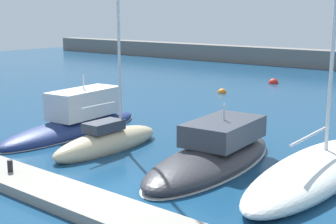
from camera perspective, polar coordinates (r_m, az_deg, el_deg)
ground_plane at (r=17.00m, az=-4.98°, el=-9.57°), size 120.00×120.00×0.00m
dock_pier at (r=15.82m, az=-9.51°, el=-10.66°), size 22.61×1.83×0.35m
motorboat_navy_nearest at (r=25.85m, az=-10.74°, el=-1.09°), size 3.51×9.76×3.30m
sailboat_sand_second at (r=22.22m, az=-7.12°, el=-3.32°), size 1.72×6.21×13.13m
motorboat_charcoal_third at (r=19.94m, az=5.44°, el=-5.03°), size 3.77×9.06×2.79m
sailboat_white_fourth at (r=19.03m, az=16.89°, el=-6.43°), size 3.08×10.44×18.34m
mooring_buoy_orange at (r=37.97m, az=6.39°, el=2.25°), size 0.69×0.69×0.69m
mooring_buoy_red at (r=43.83m, az=12.31°, el=3.31°), size 0.87×0.87×0.87m
dock_bollard at (r=18.93m, az=-18.11°, el=-6.06°), size 0.20×0.20×0.44m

